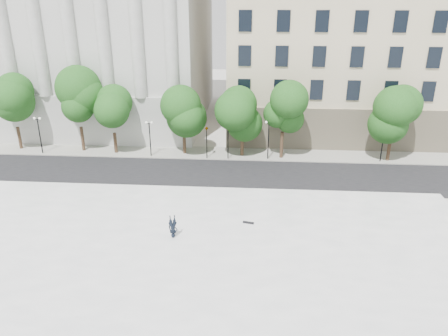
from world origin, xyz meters
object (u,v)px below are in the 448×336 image
(traffic_light_west, at_px, (206,127))
(skateboard, at_px, (248,223))
(traffic_light_east, at_px, (228,128))
(person_lying, at_px, (173,234))

(traffic_light_west, relative_size, skateboard, 4.82)
(traffic_light_west, xyz_separation_m, traffic_light_east, (2.33, -0.00, -0.09))
(traffic_light_east, xyz_separation_m, person_lying, (-2.99, -17.21, -2.91))
(traffic_light_west, bearing_deg, skateboard, -71.88)
(traffic_light_east, relative_size, skateboard, 4.73)
(traffic_light_west, height_order, skateboard, traffic_light_west)
(traffic_light_west, bearing_deg, person_lying, -92.20)
(traffic_light_east, height_order, person_lying, traffic_light_east)
(traffic_light_west, bearing_deg, traffic_light_east, -0.00)
(traffic_light_east, bearing_deg, skateboard, -80.38)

